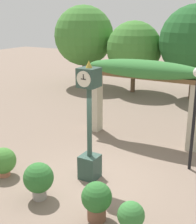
% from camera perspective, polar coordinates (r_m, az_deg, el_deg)
% --- Properties ---
extents(ground_plane, '(60.00, 60.00, 0.00)m').
position_cam_1_polar(ground_plane, '(9.57, -0.77, -12.13)').
color(ground_plane, '#7F6B5B').
extents(pedestal_clock, '(0.54, 0.58, 3.54)m').
position_cam_1_polar(pedestal_clock, '(8.98, -1.58, -3.04)').
color(pedestal_clock, '#2D473D').
rests_on(pedestal_clock, ground).
extents(pergola, '(5.21, 1.07, 3.13)m').
position_cam_1_polar(pergola, '(11.84, 8.17, 6.01)').
color(pergola, '#BCB299').
rests_on(pergola, ground).
extents(potted_plant_near_left, '(0.81, 0.81, 1.02)m').
position_cam_1_polar(potted_plant_near_left, '(8.54, -10.82, -11.92)').
color(potted_plant_near_left, gray).
rests_on(potted_plant_near_left, ground).
extents(potted_plant_near_right, '(0.73, 0.73, 0.98)m').
position_cam_1_polar(potted_plant_near_right, '(7.63, -0.25, -15.70)').
color(potted_plant_near_right, brown).
rests_on(potted_plant_near_right, ground).
extents(potted_plant_far_left, '(0.79, 0.79, 0.90)m').
position_cam_1_polar(potted_plant_far_left, '(9.95, -16.97, -8.60)').
color(potted_plant_far_left, '#B26B4C').
rests_on(potted_plant_far_left, ground).
extents(potted_plant_far_right, '(0.61, 0.61, 0.81)m').
position_cam_1_polar(potted_plant_far_right, '(7.28, 6.03, -18.56)').
color(potted_plant_far_right, gray).
rests_on(potted_plant_far_right, ground).
extents(lamp_post, '(0.31, 0.31, 3.27)m').
position_cam_1_polar(lamp_post, '(9.74, 17.47, 2.28)').
color(lamp_post, black).
rests_on(lamp_post, ground).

